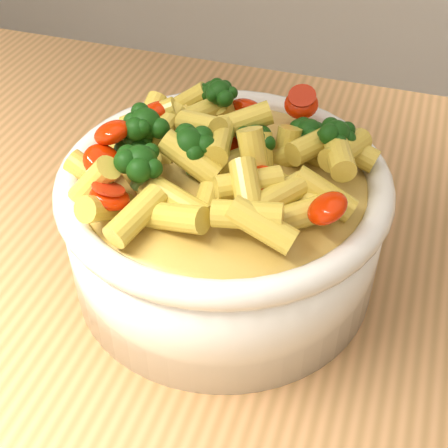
% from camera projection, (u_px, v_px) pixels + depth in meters
% --- Properties ---
extents(table, '(1.20, 0.80, 0.90)m').
position_uv_depth(table, '(330.00, 402.00, 0.56)').
color(table, tan).
rests_on(table, ground).
extents(serving_bowl, '(0.26, 0.26, 0.11)m').
position_uv_depth(serving_bowl, '(224.00, 223.00, 0.50)').
color(serving_bowl, white).
rests_on(serving_bowl, table).
extents(pasta_salad, '(0.20, 0.20, 0.05)m').
position_uv_depth(pasta_salad, '(224.00, 152.00, 0.46)').
color(pasta_salad, '#EBD14A').
rests_on(pasta_salad, serving_bowl).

